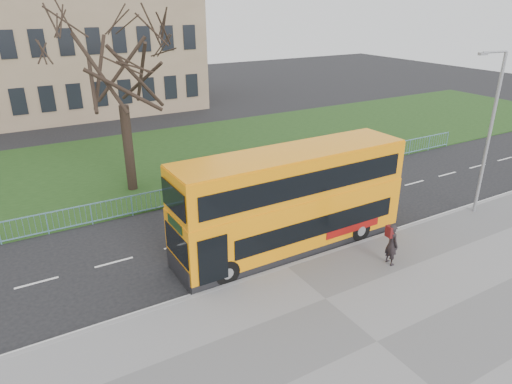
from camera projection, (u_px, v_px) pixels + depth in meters
ground at (267, 252)px, 19.97m from camera, size 120.00×120.00×0.00m
pavement at (377, 343)px, 14.57m from camera, size 80.00×10.50×0.12m
kerb at (286, 267)px, 18.71m from camera, size 80.00×0.20×0.14m
grass_verge at (158, 160)px, 31.34m from camera, size 80.00×15.40×0.08m
guard_railing at (204, 190)px, 25.01m from camera, size 40.00×0.12×1.10m
bare_tree at (122, 88)px, 24.27m from camera, size 8.09×8.09×11.56m
civic_building at (28, 37)px, 42.81m from camera, size 30.00×15.00×14.00m
yellow_bus at (292, 198)px, 19.47m from camera, size 10.55×2.62×4.41m
pedestrian at (392, 244)px, 18.55m from camera, size 0.49×0.69×1.78m
street_lamp at (489, 129)px, 21.85m from camera, size 1.69×0.39×7.99m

